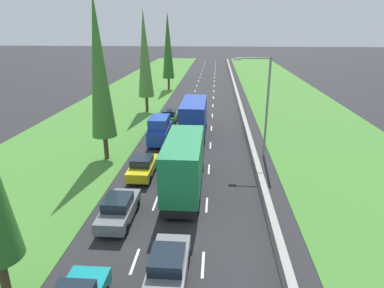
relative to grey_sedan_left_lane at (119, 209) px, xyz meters
The scene contains 17 objects.
ground_plane 41.45m from the grey_sedan_left_lane, 85.03° to the left, with size 300.00×300.00×0.00m, color #28282B.
grass_verge_left 42.28m from the grey_sedan_left_lane, 102.38° to the left, with size 14.00×140.00×0.04m, color #478433.
grass_verge_right 45.02m from the grey_sedan_left_lane, 66.52° to the left, with size 14.00×140.00×0.04m, color #478433.
median_barrier 42.32m from the grey_sedan_left_lane, 77.32° to the left, with size 0.44×120.00×0.85m, color #9E9B93.
lane_markings 41.45m from the grey_sedan_left_lane, 85.03° to the left, with size 3.64×116.00×0.01m.
grey_sedan_left_lane is the anchor object (origin of this frame).
yellow_sedan_left_lane 6.63m from the grey_sedan_left_lane, 89.44° to the left, with size 1.82×4.50×1.64m.
grey_sedan_centre_lane 6.24m from the grey_sedan_left_lane, 53.06° to the right, with size 1.82×4.50×1.64m.
green_box_truck_centre_lane 5.90m from the grey_sedan_left_lane, 50.25° to the left, with size 2.46×9.40×4.18m.
blue_van_left_lane 14.68m from the grey_sedan_left_lane, 89.43° to the left, with size 1.96×4.90×2.82m.
blue_box_truck_centre_lane 17.22m from the grey_sedan_left_lane, 78.13° to the left, with size 2.46×9.40×4.18m.
grey_sedan_centre_lane_fifth 26.04m from the grey_sedan_left_lane, 82.12° to the left, with size 1.82×4.50×1.64m.
green_hatchback_left_lane 22.11m from the grey_sedan_left_lane, 89.73° to the left, with size 1.74×3.90×1.72m.
poplar_tree_second 13.02m from the grey_sedan_left_lane, 111.68° to the left, with size 2.15×2.15×14.15m.
poplar_tree_third 28.93m from the grey_sedan_left_lane, 97.90° to the left, with size 2.14×2.14×13.59m.
poplar_tree_fourth 45.96m from the grey_sedan_left_lane, 94.04° to the left, with size 2.15×2.15×13.97m.
street_light_mast 15.92m from the grey_sedan_left_lane, 49.38° to the left, with size 3.20×0.28×9.00m.
Camera 1 is at (2.21, 1.08, 11.38)m, focal length 31.30 mm.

